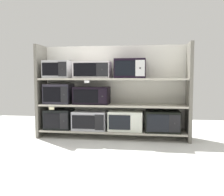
# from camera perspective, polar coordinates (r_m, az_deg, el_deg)

# --- Properties ---
(ground) EXTENTS (6.32, 6.00, 0.02)m
(ground) POSITION_cam_1_polar(r_m,az_deg,el_deg) (3.15, -2.68, -13.48)
(ground) COLOR silver
(back_panel) EXTENTS (2.52, 0.04, 1.50)m
(back_panel) POSITION_cam_1_polar(r_m,az_deg,el_deg) (4.21, 0.44, 1.63)
(back_panel) COLOR beige
(back_panel) RESTS_ON ground
(upright_left) EXTENTS (0.05, 0.41, 1.50)m
(upright_left) POSITION_cam_1_polar(r_m,az_deg,el_deg) (4.32, -15.82, 1.53)
(upright_left) COLOR #68645B
(upright_left) RESTS_ON ground
(upright_right) EXTENTS (0.05, 0.41, 1.50)m
(upright_right) POSITION_cam_1_polar(r_m,az_deg,el_deg) (4.00, 17.15, 1.27)
(upright_right) COLOR #68645B
(upright_right) RESTS_ON ground
(shelf_0) EXTENTS (2.32, 0.41, 0.03)m
(shelf_0) POSITION_cam_1_polar(r_m,az_deg,el_deg) (4.07, 0.00, -7.47)
(shelf_0) COLOR #ADA899
(shelf_0) RESTS_ON ground
(microwave_0) EXTENTS (0.43, 0.38, 0.31)m
(microwave_0) POSITION_cam_1_polar(r_m,az_deg,el_deg) (4.25, -11.94, -4.70)
(microwave_0) COLOR black
(microwave_0) RESTS_ON shelf_0
(microwave_1) EXTENTS (0.54, 0.39, 0.30)m
(microwave_1) POSITION_cam_1_polar(r_m,az_deg,el_deg) (4.10, -4.99, -5.06)
(microwave_1) COLOR #A4A5AF
(microwave_1) RESTS_ON shelf_0
(microwave_2) EXTENTS (0.54, 0.34, 0.31)m
(microwave_2) POSITION_cam_1_polar(r_m,az_deg,el_deg) (4.01, 3.13, -5.19)
(microwave_2) COLOR silver
(microwave_2) RESTS_ON shelf_0
(microwave_3) EXTENTS (0.53, 0.40, 0.32)m
(microwave_3) POSITION_cam_1_polar(r_m,az_deg,el_deg) (4.00, 11.39, -5.19)
(microwave_3) COLOR black
(microwave_3) RESTS_ON shelf_0
(shelf_1) EXTENTS (2.32, 0.41, 0.03)m
(shelf_1) POSITION_cam_1_polar(r_m,az_deg,el_deg) (4.01, 0.00, -1.64)
(shelf_1) COLOR #ADA899
(microwave_4) EXTENTS (0.43, 0.36, 0.32)m
(microwave_4) POSITION_cam_1_polar(r_m,az_deg,el_deg) (4.21, -12.05, 0.93)
(microwave_4) COLOR #292632
(microwave_4) RESTS_ON shelf_1
(microwave_5) EXTENTS (0.56, 0.36, 0.28)m
(microwave_5) POSITION_cam_1_polar(r_m,az_deg,el_deg) (4.05, -4.60, 0.59)
(microwave_5) COLOR black
(microwave_5) RESTS_ON shelf_1
(price_tag_0) EXTENTS (0.09, 0.00, 0.04)m
(price_tag_0) POSITION_cam_1_polar(r_m,az_deg,el_deg) (4.05, -13.60, -2.30)
(price_tag_0) COLOR beige
(shelf_2) EXTENTS (2.32, 0.41, 0.03)m
(shelf_2) POSITION_cam_1_polar(r_m,az_deg,el_deg) (3.98, 0.00, 4.32)
(shelf_2) COLOR #ADA899
(microwave_6) EXTENTS (0.42, 0.38, 0.28)m
(microwave_6) POSITION_cam_1_polar(r_m,az_deg,el_deg) (4.20, -12.19, 6.36)
(microwave_6) COLOR #B4B3B7
(microwave_6) RESTS_ON shelf_2
(microwave_7) EXTENTS (0.58, 0.35, 0.26)m
(microwave_7) POSITION_cam_1_polar(r_m,az_deg,el_deg) (4.04, -4.45, 6.38)
(microwave_7) COLOR silver
(microwave_7) RESTS_ON shelf_2
(microwave_8) EXTENTS (0.48, 0.41, 0.30)m
(microwave_8) POSITION_cam_1_polar(r_m,az_deg,el_deg) (3.95, 4.19, 6.69)
(microwave_8) COLOR black
(microwave_8) RESTS_ON shelf_2
(price_tag_1) EXTENTS (0.08, 0.00, 0.04)m
(price_tag_1) POSITION_cam_1_polar(r_m,az_deg,el_deg) (3.85, -5.76, 3.72)
(price_tag_1) COLOR white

